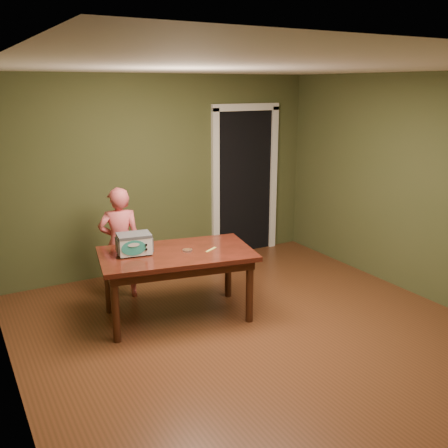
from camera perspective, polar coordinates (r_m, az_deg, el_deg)
name	(u,v)px	position (r m, az deg, el deg)	size (l,w,h in m)	color
floor	(265,341)	(5.10, 4.68, -13.16)	(5.00, 5.00, 0.00)	#5C2F1A
room_shell	(269,171)	(4.54, 5.16, 6.10)	(4.52, 5.02, 2.61)	#434826
doorway	(234,180)	(7.65, 1.20, 5.08)	(1.10, 0.66, 2.25)	black
dining_table	(177,261)	(5.34, -5.43, -4.19)	(1.74, 1.19, 0.75)	#33130B
toy_oven	(134,243)	(5.25, -10.23, -2.18)	(0.39, 0.29, 0.22)	#4C4F54
baking_pan	(187,250)	(5.31, -4.20, -3.01)	(0.10, 0.10, 0.02)	silver
spatula	(211,250)	(5.34, -1.48, -2.94)	(0.18, 0.03, 0.01)	#CFCC5A
child	(120,243)	(5.96, -11.79, -2.16)	(0.49, 0.32, 1.33)	#DC5A5E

